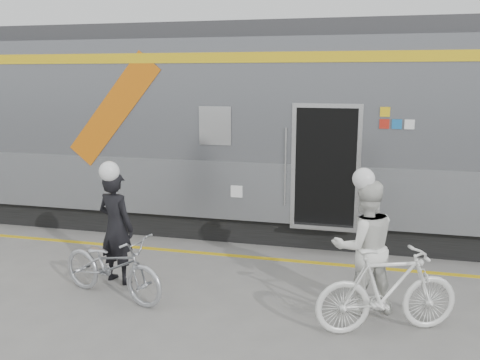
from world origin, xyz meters
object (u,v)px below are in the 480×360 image
(man, at_px, (116,227))
(bicycle_right, at_px, (387,290))
(bicycle_left, at_px, (112,266))
(woman, at_px, (364,247))

(man, relative_size, bicycle_right, 0.95)
(bicycle_left, bearing_deg, woman, -65.60)
(man, xyz_separation_m, bicycle_left, (0.20, -0.55, -0.39))
(bicycle_left, relative_size, bicycle_right, 1.00)
(bicycle_left, height_order, woman, woman)
(woman, relative_size, bicycle_right, 0.99)
(man, bearing_deg, bicycle_right, -172.26)
(man, bearing_deg, woman, -164.54)
(man, distance_m, bicycle_right, 4.04)
(man, xyz_separation_m, woman, (3.68, -0.10, 0.03))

